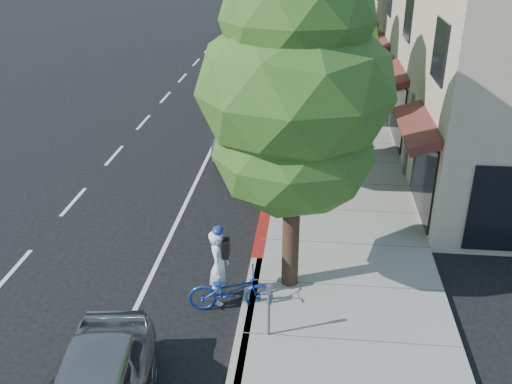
# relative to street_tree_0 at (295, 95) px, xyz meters

# --- Properties ---
(ground) EXTENTS (120.00, 120.00, 0.00)m
(ground) POSITION_rel_street_tree_0_xyz_m (-0.90, 2.00, -4.83)
(ground) COLOR black
(ground) RESTS_ON ground
(sidewalk) EXTENTS (4.60, 56.00, 0.15)m
(sidewalk) POSITION_rel_street_tree_0_xyz_m (1.40, 10.00, -4.76)
(sidewalk) COLOR gray
(sidewalk) RESTS_ON ground
(curb) EXTENTS (0.30, 56.00, 0.15)m
(curb) POSITION_rel_street_tree_0_xyz_m (-0.90, 10.00, -4.76)
(curb) COLOR #9E998E
(curb) RESTS_ON ground
(curb_red_segment) EXTENTS (0.32, 4.00, 0.15)m
(curb_red_segment) POSITION_rel_street_tree_0_xyz_m (-0.90, 3.00, -4.76)
(curb_red_segment) COLOR maroon
(curb_red_segment) RESTS_ON ground
(storefront_building) EXTENTS (10.00, 36.00, 7.00)m
(storefront_building) POSITION_rel_street_tree_0_xyz_m (8.70, 20.00, -1.33)
(storefront_building) COLOR #C0B594
(storefront_building) RESTS_ON ground
(street_tree_0) EXTENTS (4.24, 4.24, 7.67)m
(street_tree_0) POSITION_rel_street_tree_0_xyz_m (0.00, 0.00, 0.00)
(street_tree_0) COLOR black
(street_tree_0) RESTS_ON ground
(street_tree_1) EXTENTS (4.84, 4.84, 7.23)m
(street_tree_1) POSITION_rel_street_tree_0_xyz_m (-0.00, 6.00, -0.46)
(street_tree_1) COLOR black
(street_tree_1) RESTS_ON ground
(street_tree_2) EXTENTS (3.77, 3.77, 7.09)m
(street_tree_2) POSITION_rel_street_tree_0_xyz_m (-0.00, 12.00, -0.34)
(street_tree_2) COLOR black
(street_tree_2) RESTS_ON ground
(cyclist) EXTENTS (0.47, 0.70, 1.86)m
(cyclist) POSITION_rel_street_tree_0_xyz_m (-1.60, -0.70, -3.90)
(cyclist) COLOR white
(cyclist) RESTS_ON ground
(bicycle) EXTENTS (2.01, 0.95, 1.02)m
(bicycle) POSITION_rel_street_tree_0_xyz_m (-1.30, -1.00, -4.33)
(bicycle) COLOR navy
(bicycle) RESTS_ON ground
(silver_suv) EXTENTS (3.64, 6.79, 1.81)m
(silver_suv) POSITION_rel_street_tree_0_xyz_m (-1.40, 9.12, -3.93)
(silver_suv) COLOR #BABABF
(silver_suv) RESTS_ON ground
(dark_sedan) EXTENTS (2.25, 4.86, 1.54)m
(dark_sedan) POSITION_rel_street_tree_0_xyz_m (-1.40, 12.58, -4.06)
(dark_sedan) COLOR black
(dark_sedan) RESTS_ON ground
(white_pickup) EXTENTS (2.62, 5.69, 1.61)m
(white_pickup) POSITION_rel_street_tree_0_xyz_m (-1.40, 21.14, -4.03)
(white_pickup) COLOR white
(white_pickup) RESTS_ON ground
(dark_suv_far) EXTENTS (2.40, 5.40, 1.80)m
(dark_suv_far) POSITION_rel_street_tree_0_xyz_m (-1.67, 28.68, -3.93)
(dark_suv_far) COLOR black
(dark_suv_far) RESTS_ON ground
(pedestrian) EXTENTS (0.96, 0.87, 1.61)m
(pedestrian) POSITION_rel_street_tree_0_xyz_m (0.68, 8.71, -3.88)
(pedestrian) COLOR black
(pedestrian) RESTS_ON sidewalk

